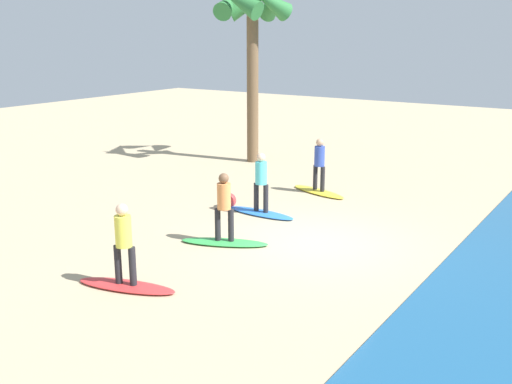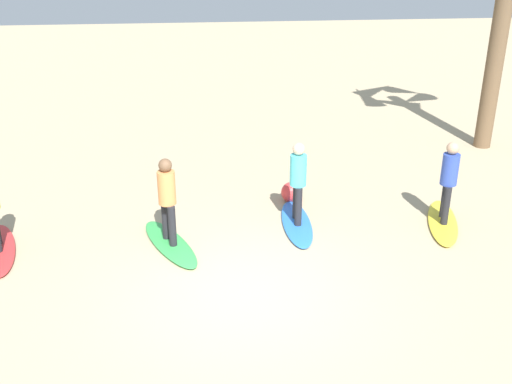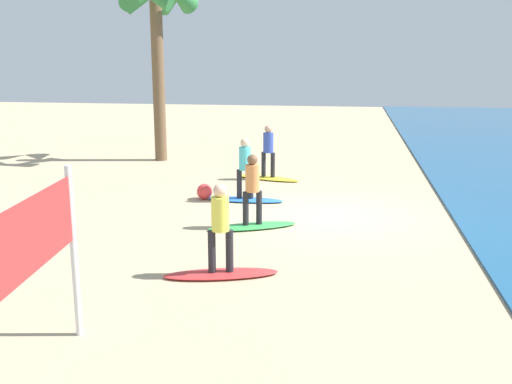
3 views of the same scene
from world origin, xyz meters
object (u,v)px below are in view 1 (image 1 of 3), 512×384
(surfboard_yellow, at_px, (319,192))
(surfer_green, at_px, (224,202))
(palm_tree, at_px, (253,19))
(beach_ball, at_px, (229,200))
(surfboard_blue, at_px, (261,213))
(surfer_blue, at_px, (261,178))
(surfer_yellow, at_px, (319,161))
(surfer_red, at_px, (124,238))
(surfboard_green, at_px, (225,242))
(surfboard_red, at_px, (127,286))

(surfboard_yellow, bearing_deg, surfer_green, -69.02)
(palm_tree, height_order, beach_ball, palm_tree)
(surfboard_blue, height_order, surfer_blue, surfer_blue)
(surfer_yellow, height_order, surfer_red, same)
(surfboard_yellow, bearing_deg, palm_tree, 164.58)
(surfer_yellow, height_order, surfer_blue, same)
(palm_tree, bearing_deg, surfer_green, 29.75)
(surfer_yellow, xyz_separation_m, beach_ball, (2.85, -1.41, -0.82))
(surfboard_yellow, relative_size, palm_tree, 0.32)
(palm_tree, bearing_deg, surfboard_green, 29.75)
(surfer_yellow, height_order, surfboard_red, surfer_yellow)
(surfer_yellow, bearing_deg, surfboard_red, 1.45)
(surfer_green, bearing_deg, surfboard_green, 0.00)
(surfboard_green, xyz_separation_m, palm_tree, (-8.25, -4.72, 5.30))
(surfer_green, bearing_deg, surfer_yellow, -176.60)
(surfer_yellow, xyz_separation_m, surfer_green, (5.40, 0.32, 0.00))
(surfboard_yellow, xyz_separation_m, surfer_green, (5.40, 0.32, 0.99))
(surfer_blue, relative_size, surfer_green, 1.00)
(surfboard_yellow, distance_m, surfboard_green, 5.41)
(surfboard_yellow, relative_size, surfer_blue, 1.28)
(surfer_red, distance_m, palm_tree, 13.00)
(surfboard_red, bearing_deg, surfboard_green, 72.76)
(surfer_red, bearing_deg, beach_ball, -164.01)
(surfboard_blue, bearing_deg, surfer_red, -83.23)
(surfboard_green, bearing_deg, palm_tree, 95.98)
(palm_tree, bearing_deg, surfer_blue, 35.64)
(surfboard_yellow, bearing_deg, surfboard_red, -70.96)
(surfer_green, distance_m, surfboard_red, 3.27)
(palm_tree, bearing_deg, surfer_red, 22.09)
(surfboard_green, bearing_deg, surfer_blue, 79.41)
(surfer_yellow, relative_size, beach_ball, 3.81)
(surfboard_green, xyz_separation_m, surfboard_red, (3.11, -0.10, 0.00))
(surfboard_green, bearing_deg, surfboard_blue, 79.41)
(surfer_yellow, relative_size, surfer_green, 1.00)
(surfboard_green, xyz_separation_m, surfer_green, (-0.00, 0.00, 0.99))
(surfer_yellow, distance_m, surfboard_green, 5.50)
(palm_tree, xyz_separation_m, beach_ball, (5.70, 2.99, -5.13))
(surfboard_red, bearing_deg, surfer_green, 72.76)
(surfboard_green, height_order, surfer_green, surfer_green)
(surfboard_yellow, distance_m, surfer_yellow, 0.99)
(surfboard_red, height_order, palm_tree, palm_tree)
(surfer_green, relative_size, surfer_red, 1.00)
(surfer_green, bearing_deg, surfer_red, -1.93)
(beach_ball, bearing_deg, surfer_yellow, 153.68)
(surfer_green, relative_size, surfboard_red, 0.78)
(surfer_yellow, height_order, surfboard_blue, surfer_yellow)
(surfer_red, bearing_deg, palm_tree, -157.91)
(surfer_yellow, relative_size, surfer_red, 1.00)
(surfer_yellow, distance_m, beach_ball, 3.28)
(surfboard_yellow, relative_size, surfboard_red, 1.00)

